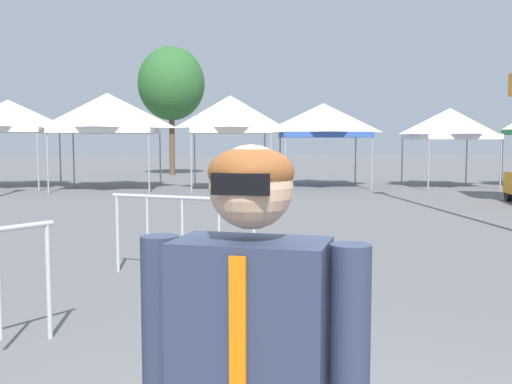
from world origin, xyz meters
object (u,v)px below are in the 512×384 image
at_px(canopy_tent_left_of_center, 230,115).
at_px(canopy_tent_behind_right, 450,124).
at_px(canopy_tent_behind_left, 8,116).
at_px(tree_behind_tents_right, 171,84).
at_px(crowd_barrier_mid_lot, 182,221).
at_px(canopy_tent_far_left, 323,120).
at_px(canopy_tent_right_of_center, 107,113).

xyz_separation_m(canopy_tent_left_of_center, canopy_tent_behind_right, (8.33, 0.63, -0.30)).
relative_size(canopy_tent_behind_left, tree_behind_tents_right, 0.51).
relative_size(canopy_tent_left_of_center, crowd_barrier_mid_lot, 1.76).
distance_m(canopy_tent_far_left, canopy_tent_behind_right, 4.79).
height_order(canopy_tent_right_of_center, canopy_tent_behind_right, canopy_tent_right_of_center).
distance_m(tree_behind_tents_right, crowd_barrier_mid_lot, 23.32).
bearing_deg(crowd_barrier_mid_lot, canopy_tent_behind_left, 115.69).
bearing_deg(crowd_barrier_mid_lot, canopy_tent_right_of_center, 103.73).
bearing_deg(canopy_tent_behind_right, canopy_tent_far_left, 173.70).
bearing_deg(tree_behind_tents_right, canopy_tent_right_of_center, -100.98).
height_order(canopy_tent_right_of_center, tree_behind_tents_right, tree_behind_tents_right).
bearing_deg(canopy_tent_left_of_center, canopy_tent_behind_left, 170.66).
distance_m(canopy_tent_left_of_center, canopy_tent_far_left, 3.77).
height_order(canopy_tent_left_of_center, tree_behind_tents_right, tree_behind_tents_right).
bearing_deg(canopy_tent_right_of_center, crowd_barrier_mid_lot, -76.27).
distance_m(canopy_tent_behind_right, crowd_barrier_mid_lot, 17.26).
bearing_deg(canopy_tent_far_left, canopy_tent_behind_right, -6.30).
height_order(canopy_tent_far_left, crowd_barrier_mid_lot, canopy_tent_far_left).
relative_size(canopy_tent_right_of_center, canopy_tent_far_left, 1.06).
bearing_deg(canopy_tent_behind_right, canopy_tent_behind_left, 177.50).
height_order(canopy_tent_behind_left, crowd_barrier_mid_lot, canopy_tent_behind_left).
bearing_deg(canopy_tent_right_of_center, canopy_tent_far_left, 4.71).
xyz_separation_m(canopy_tent_behind_right, crowd_barrier_mid_lot, (-9.27, -14.47, -1.65)).
bearing_deg(canopy_tent_behind_right, crowd_barrier_mid_lot, -122.63).
bearing_deg(canopy_tent_behind_left, canopy_tent_right_of_center, -12.71).
bearing_deg(canopy_tent_far_left, crowd_barrier_mid_lot, -106.74).
bearing_deg(canopy_tent_behind_right, canopy_tent_right_of_center, -179.39).
distance_m(canopy_tent_behind_left, canopy_tent_left_of_center, 8.35).
bearing_deg(canopy_tent_far_left, canopy_tent_behind_left, 179.04).
relative_size(tree_behind_tents_right, crowd_barrier_mid_lot, 3.38).
bearing_deg(canopy_tent_behind_right, tree_behind_tents_right, 142.71).
bearing_deg(canopy_tent_behind_left, canopy_tent_left_of_center, -9.34).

